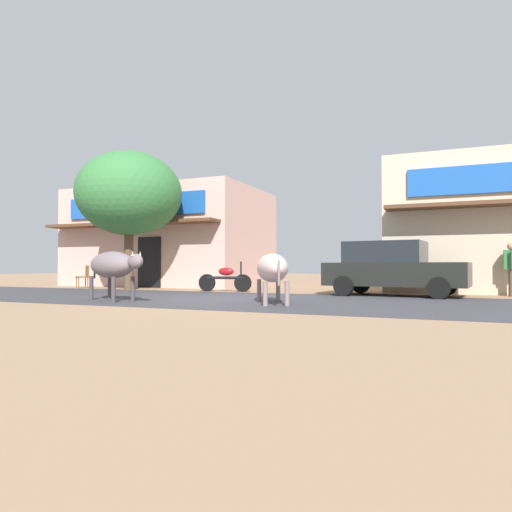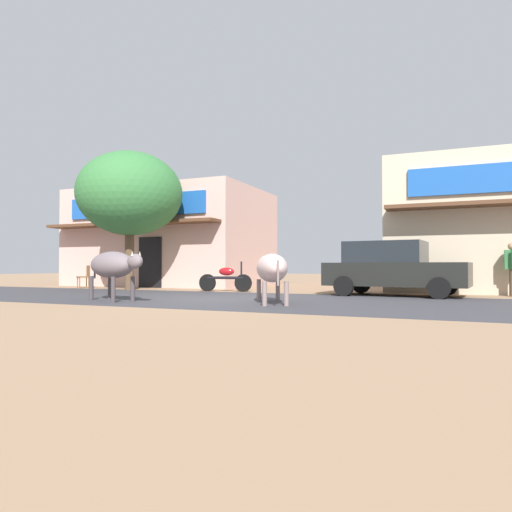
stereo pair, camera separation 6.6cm
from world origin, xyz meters
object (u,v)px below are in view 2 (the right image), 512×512
cow_near_brown (113,265)px  cafe_chair_near_tree (85,275)px  cow_far_dark (271,268)px  parked_motorcycle (226,278)px  roadside_tree (130,194)px  pedestrian_by_shop (512,265)px  parked_hatchback_car (393,268)px

cow_near_brown → cafe_chair_near_tree: bearing=138.3°
cow_far_dark → cow_near_brown: bearing=-167.7°
parked_motorcycle → cow_near_brown: cow_near_brown is taller
roadside_tree → pedestrian_by_shop: roadside_tree is taller
parked_hatchback_car → cow_near_brown: parked_hatchback_car is taller
roadside_tree → cow_far_dark: size_ratio=1.91×
cow_far_dark → pedestrian_by_shop: bearing=42.1°
cow_far_dark → pedestrian_by_shop: 7.62m
parked_motorcycle → cow_far_dark: (3.28, -4.07, 0.37)m
cow_near_brown → pedestrian_by_shop: size_ratio=1.56×
roadside_tree → parked_motorcycle: size_ratio=2.70×
parked_motorcycle → cafe_chair_near_tree: 6.55m
roadside_tree → cafe_chair_near_tree: bearing=167.0°
roadside_tree → parked_hatchback_car: (9.47, 0.44, -2.76)m
roadside_tree → pedestrian_by_shop: bearing=6.6°
parked_hatchback_car → parked_motorcycle: size_ratio=2.22×
parked_hatchback_car → parked_motorcycle: bearing=-179.9°
parked_motorcycle → cow_far_dark: cow_far_dark is taller
parked_motorcycle → cafe_chair_near_tree: size_ratio=2.09×
cow_near_brown → cow_far_dark: bearing=12.3°
cow_near_brown → cow_far_dark: (4.05, 0.88, -0.08)m
roadside_tree → cow_far_dark: bearing=-27.1°
pedestrian_by_shop → parked_motorcycle: bearing=-173.3°
roadside_tree → cow_near_brown: (3.05, -4.52, -2.69)m
parked_hatchback_car → pedestrian_by_shop: size_ratio=2.69×
parked_motorcycle → cafe_chair_near_tree: (-6.55, 0.20, 0.05)m
parked_hatchback_car → cafe_chair_near_tree: parked_hatchback_car is taller
cow_near_brown → cafe_chair_near_tree: (-5.78, 5.15, -0.40)m
roadside_tree → parked_motorcycle: bearing=6.4°
cow_far_dark → cafe_chair_near_tree: bearing=156.5°
roadside_tree → cow_far_dark: 8.44m
cow_far_dark → pedestrian_by_shop: size_ratio=1.71×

